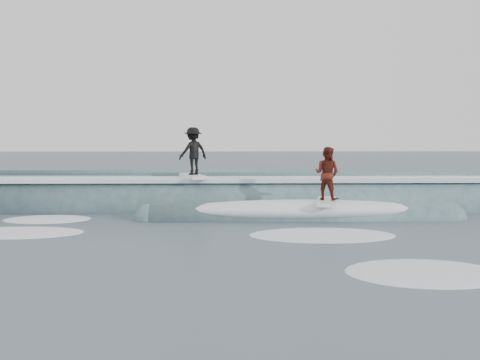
{
  "coord_description": "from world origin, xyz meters",
  "views": [
    {
      "loc": [
        -0.36,
        -13.61,
        2.46
      ],
      "look_at": [
        0.0,
        3.4,
        1.1
      ],
      "focal_mm": 40.0,
      "sensor_mm": 36.0,
      "label": 1
    }
  ],
  "objects": [
    {
      "name": "surfer_red",
      "position": [
        2.57,
        2.2,
        1.28
      ],
      "size": [
        0.97,
        2.07,
        1.68
      ],
      "color": "white",
      "rests_on": "ground"
    },
    {
      "name": "breaking_wave",
      "position": [
        0.27,
        4.08,
        0.05
      ],
      "size": [
        23.14,
        3.82,
        2.07
      ],
      "color": "#375B5D",
      "rests_on": "ground"
    },
    {
      "name": "whitewater",
      "position": [
        -1.46,
        -0.79,
        0.0
      ],
      "size": [
        12.45,
        8.49,
        0.1
      ],
      "color": "white",
      "rests_on": "ground"
    },
    {
      "name": "far_swells",
      "position": [
        -0.91,
        17.65,
        0.0
      ],
      "size": [
        35.56,
        8.65,
        0.8
      ],
      "color": "#375B5D",
      "rests_on": "ground"
    },
    {
      "name": "surfer_black",
      "position": [
        -1.56,
        4.4,
        1.92
      ],
      "size": [
        1.19,
        2.07,
        1.69
      ],
      "color": "white",
      "rests_on": "ground"
    },
    {
      "name": "ground",
      "position": [
        0.0,
        0.0,
        0.0
      ],
      "size": [
        160.0,
        160.0,
        0.0
      ],
      "primitive_type": "plane",
      "color": "#394753",
      "rests_on": "ground"
    }
  ]
}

